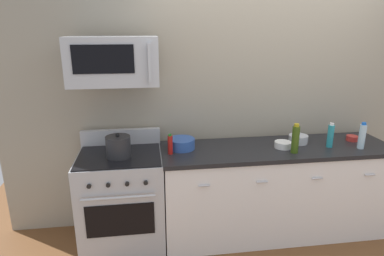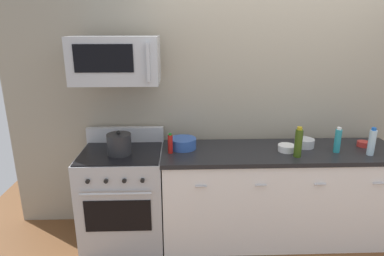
{
  "view_description": "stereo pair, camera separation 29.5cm",
  "coord_description": "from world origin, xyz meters",
  "views": [
    {
      "loc": [
        -1.23,
        -2.85,
        2.02
      ],
      "look_at": [
        -0.84,
        -0.05,
        1.16
      ],
      "focal_mm": 31.03,
      "sensor_mm": 36.0,
      "label": 1
    },
    {
      "loc": [
        -0.94,
        -2.87,
        2.02
      ],
      "look_at": [
        -0.84,
        -0.05,
        1.16
      ],
      "focal_mm": 31.03,
      "sensor_mm": 36.0,
      "label": 2
    }
  ],
  "objects": [
    {
      "name": "ground_plane",
      "position": [
        0.0,
        0.0,
        0.0
      ],
      "size": [
        6.4,
        6.4,
        0.0
      ],
      "primitive_type": "plane",
      "color": "brown"
    },
    {
      "name": "back_wall",
      "position": [
        0.0,
        0.41,
        1.35
      ],
      "size": [
        5.33,
        0.1,
        2.7
      ],
      "primitive_type": "cube",
      "color": "#9E937F",
      "rests_on": "ground_plane"
    },
    {
      "name": "counter_unit",
      "position": [
        0.0,
        -0.0,
        0.46
      ],
      "size": [
        2.24,
        0.66,
        0.92
      ],
      "color": "white",
      "rests_on": "ground_plane"
    },
    {
      "name": "range_oven",
      "position": [
        -1.49,
        0.0,
        0.47
      ],
      "size": [
        0.76,
        0.69,
        1.07
      ],
      "color": "#B7BABF",
      "rests_on": "ground_plane"
    },
    {
      "name": "microwave",
      "position": [
        -1.49,
        0.05,
        1.75
      ],
      "size": [
        0.74,
        0.44,
        0.4
      ],
      "color": "#B7BABF"
    },
    {
      "name": "bottle_olive_oil",
      "position": [
        0.09,
        -0.17,
        1.05
      ],
      "size": [
        0.07,
        0.07,
        0.27
      ],
      "color": "#385114",
      "rests_on": "countertop_slab"
    },
    {
      "name": "bottle_dish_soap",
      "position": [
        0.49,
        -0.07,
        1.03
      ],
      "size": [
        0.06,
        0.06,
        0.24
      ],
      "color": "teal",
      "rests_on": "countertop_slab"
    },
    {
      "name": "bottle_water_clear",
      "position": [
        0.76,
        -0.15,
        1.04
      ],
      "size": [
        0.06,
        0.06,
        0.26
      ],
      "color": "silver",
      "rests_on": "countertop_slab"
    },
    {
      "name": "bottle_hot_sauce_red",
      "position": [
        -1.04,
        -0.04,
        1.01
      ],
      "size": [
        0.05,
        0.05,
        0.19
      ],
      "color": "#B21914",
      "rests_on": "countertop_slab"
    },
    {
      "name": "bowl_steel_prep",
      "position": [
        0.24,
        0.08,
        0.96
      ],
      "size": [
        0.19,
        0.19,
        0.08
      ],
      "color": "#B2B5BA",
      "rests_on": "countertop_slab"
    },
    {
      "name": "bowl_red_small",
      "position": [
        0.81,
        0.07,
        0.95
      ],
      "size": [
        0.11,
        0.11,
        0.05
      ],
      "color": "#B72D28",
      "rests_on": "countertop_slab"
    },
    {
      "name": "bowl_white_ceramic",
      "position": [
        0.04,
        -0.03,
        0.95
      ],
      "size": [
        0.16,
        0.16,
        0.06
      ],
      "color": "white",
      "rests_on": "countertop_slab"
    },
    {
      "name": "bowl_blue_mixing",
      "position": [
        -0.92,
        0.08,
        0.97
      ],
      "size": [
        0.25,
        0.25,
        0.1
      ],
      "color": "#2D519E",
      "rests_on": "countertop_slab"
    },
    {
      "name": "stockpot",
      "position": [
        -1.49,
        -0.05,
        1.02
      ],
      "size": [
        0.22,
        0.22,
        0.22
      ],
      "color": "#262628",
      "rests_on": "range_oven"
    }
  ]
}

